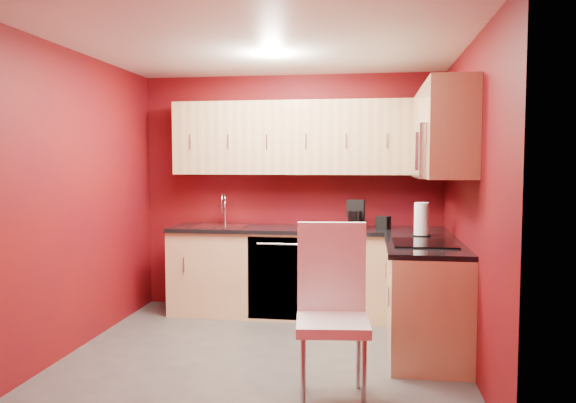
% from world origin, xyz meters
% --- Properties ---
extents(floor, '(3.20, 3.20, 0.00)m').
position_xyz_m(floor, '(0.00, 0.00, 0.00)').
color(floor, '#4F4D4A').
rests_on(floor, ground).
extents(ceiling, '(3.20, 3.20, 0.00)m').
position_xyz_m(ceiling, '(0.00, 0.00, 2.50)').
color(ceiling, white).
rests_on(ceiling, wall_back).
extents(wall_back, '(3.20, 0.00, 3.20)m').
position_xyz_m(wall_back, '(0.00, 1.50, 1.25)').
color(wall_back, '#650B09').
rests_on(wall_back, floor).
extents(wall_front, '(3.20, 0.00, 3.20)m').
position_xyz_m(wall_front, '(0.00, -1.50, 1.25)').
color(wall_front, '#650B09').
rests_on(wall_front, floor).
extents(wall_left, '(0.00, 3.00, 3.00)m').
position_xyz_m(wall_left, '(-1.60, 0.00, 1.25)').
color(wall_left, '#650B09').
rests_on(wall_left, floor).
extents(wall_right, '(0.00, 3.00, 3.00)m').
position_xyz_m(wall_right, '(1.60, 0.00, 1.25)').
color(wall_right, '#650B09').
rests_on(wall_right, floor).
extents(base_cabinets_back, '(2.80, 0.60, 0.87)m').
position_xyz_m(base_cabinets_back, '(0.20, 1.20, 0.43)').
color(base_cabinets_back, '#EFC788').
rests_on(base_cabinets_back, floor).
extents(base_cabinets_right, '(0.60, 1.30, 0.87)m').
position_xyz_m(base_cabinets_right, '(1.30, 0.25, 0.43)').
color(base_cabinets_right, '#EFC788').
rests_on(base_cabinets_right, floor).
extents(countertop_back, '(2.80, 0.63, 0.04)m').
position_xyz_m(countertop_back, '(0.20, 1.19, 0.89)').
color(countertop_back, black).
rests_on(countertop_back, base_cabinets_back).
extents(countertop_right, '(0.63, 1.27, 0.04)m').
position_xyz_m(countertop_right, '(1.29, 0.23, 0.89)').
color(countertop_right, black).
rests_on(countertop_right, base_cabinets_right).
extents(upper_cabinets_back, '(2.80, 0.35, 0.75)m').
position_xyz_m(upper_cabinets_back, '(0.20, 1.32, 1.83)').
color(upper_cabinets_back, tan).
rests_on(upper_cabinets_back, wall_back).
extents(upper_cabinets_right, '(0.35, 1.55, 0.75)m').
position_xyz_m(upper_cabinets_right, '(1.42, 0.44, 1.89)').
color(upper_cabinets_right, tan).
rests_on(upper_cabinets_right, wall_right).
extents(microwave, '(0.42, 0.76, 0.42)m').
position_xyz_m(microwave, '(1.39, 0.20, 1.66)').
color(microwave, silver).
rests_on(microwave, upper_cabinets_right).
extents(cooktop, '(0.50, 0.55, 0.01)m').
position_xyz_m(cooktop, '(1.28, 0.20, 0.92)').
color(cooktop, black).
rests_on(cooktop, countertop_right).
extents(sink, '(0.52, 0.42, 0.35)m').
position_xyz_m(sink, '(-0.70, 1.20, 0.94)').
color(sink, silver).
rests_on(sink, countertop_back).
extents(dishwasher_front, '(0.60, 0.02, 0.82)m').
position_xyz_m(dishwasher_front, '(-0.05, 0.91, 0.43)').
color(dishwasher_front, black).
rests_on(dishwasher_front, base_cabinets_back).
extents(downlight, '(0.20, 0.20, 0.01)m').
position_xyz_m(downlight, '(0.00, 0.30, 2.48)').
color(downlight, white).
rests_on(downlight, ceiling).
extents(coffee_maker, '(0.20, 0.25, 0.29)m').
position_xyz_m(coffee_maker, '(0.69, 1.13, 1.05)').
color(coffee_maker, black).
rests_on(coffee_maker, countertop_back).
extents(napkin_holder, '(0.15, 0.15, 0.13)m').
position_xyz_m(napkin_holder, '(0.97, 1.20, 0.97)').
color(napkin_holder, black).
rests_on(napkin_holder, countertop_back).
extents(paper_towel, '(0.20, 0.20, 0.30)m').
position_xyz_m(paper_towel, '(1.30, 0.69, 1.06)').
color(paper_towel, white).
rests_on(paper_towel, countertop_right).
extents(dining_chair, '(0.52, 0.54, 1.16)m').
position_xyz_m(dining_chair, '(0.60, -0.84, 0.58)').
color(dining_chair, white).
rests_on(dining_chair, floor).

